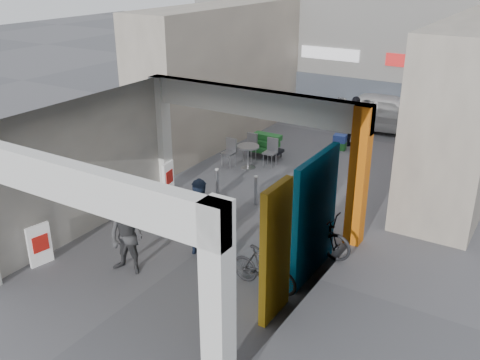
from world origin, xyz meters
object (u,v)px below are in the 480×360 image
Objects in this scene: man_back_turned at (127,238)px; bicycle_front at (311,232)px; border_collie at (223,253)px; cafe_set at (249,155)px; white_van at (389,113)px; man_elderly at (289,215)px; man_crates at (354,122)px; produce_stand at (265,148)px; bicycle_rear at (264,269)px; man_with_dog at (200,217)px.

man_back_turned reaches higher than bicycle_front.
border_collie is at bearing 33.44° from man_back_turned.
man_back_turned is at bearing 135.19° from bicycle_front.
cafe_set is 0.35× the size of white_van.
white_van reaches higher than border_collie.
man_crates reaches higher than man_elderly.
bicycle_front is (4.17, -5.26, 0.22)m from produce_stand.
bicycle_front is at bearing 34.45° from man_back_turned.
border_collie is at bearing -139.11° from man_elderly.
produce_stand is 8.20m from bicycle_rear.
border_collie is (2.71, -5.77, -0.09)m from cafe_set.
white_van reaches higher than produce_stand.
cafe_set is at bearing 110.51° from man_elderly.
border_collie is 0.98m from man_with_dog.
man_with_dog is (2.04, -5.71, 0.63)m from cafe_set.
border_collie is at bearing 136.20° from bicycle_front.
man_crates reaches higher than produce_stand.
produce_stand is 8.27m from man_back_turned.
cafe_set is at bearing 36.56° from bicycle_rear.
white_van is at bearing 86.79° from border_collie.
white_van is at bearing 9.55° from bicycle_front.
cafe_set is at bearing 81.49° from man_crates.
produce_stand is at bearing 108.64° from border_collie.
man_elderly is at bearing -49.19° from cafe_set.
man_back_turned is at bearing -81.03° from cafe_set.
man_elderly is (3.52, -5.15, 0.46)m from produce_stand.
man_crates is (-1.26, 7.77, 0.19)m from man_elderly.
man_back_turned is at bearing 108.08° from man_crates.
produce_stand is at bearing -93.83° from man_with_dog.
bicycle_rear is at bearing -56.87° from cafe_set.
border_collie is 2.21m from man_back_turned.
man_with_dog is 0.94× the size of bicycle_front.
bicycle_rear is (1.70, -9.80, -0.48)m from man_crates.
white_van is (1.68, 13.46, -0.09)m from man_back_turned.
man_with_dog reaches higher than bicycle_front.
produce_stand reaches higher than border_collie.
border_collie is 9.41m from man_crates.
bicycle_front is (1.53, 1.49, 0.29)m from border_collie.
man_with_dog is at bearing 49.93° from man_back_turned.
border_collie is 0.41× the size of man_elderly.
man_back_turned is 0.90× the size of man_crates.
border_collie is 12.04m from white_van.
produce_stand is at bearing 88.53° from man_back_turned.
bicycle_rear is (3.97, -7.18, 0.16)m from produce_stand.
bicycle_front is (4.24, -4.28, 0.20)m from cafe_set.
man_back_turned is 0.38× the size of white_van.
bicycle_rear is at bearing 10.31° from man_back_turned.
white_van is (-1.42, 10.53, 0.23)m from bicycle_front.
man_elderly is at bearing 81.92° from bicycle_front.
cafe_set is 0.82× the size of man_crates.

